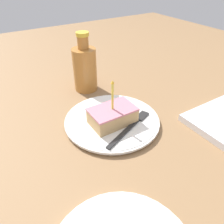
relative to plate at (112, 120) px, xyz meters
name	(u,v)px	position (x,y,z in m)	size (l,w,h in m)	color
ground_plane	(110,135)	(0.02, -0.02, -0.03)	(2.40, 2.40, 0.04)	olive
plate	(112,120)	(0.00, 0.00, 0.00)	(0.27, 0.27, 0.02)	white
cake_slice	(112,115)	(0.02, -0.01, 0.03)	(0.08, 0.13, 0.13)	tan
fork	(131,126)	(0.06, 0.03, 0.01)	(0.09, 0.18, 0.00)	#262626
bottle	(85,68)	(-0.23, 0.03, 0.07)	(0.08, 0.08, 0.20)	#B27233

